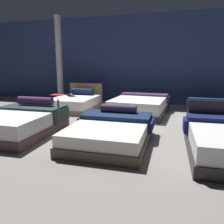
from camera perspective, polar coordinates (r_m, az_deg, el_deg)
ground_plane at (r=5.98m, az=4.12°, el=-3.33°), size 18.00×18.00×0.02m
showroom_back_wall at (r=9.26m, az=9.41°, el=12.95°), size 18.00×0.06×3.50m
bed_0 at (r=5.59m, az=-22.46°, el=-2.43°), size 1.66×2.10×0.76m
bed_1 at (r=4.57m, az=-0.37°, el=-5.04°), size 1.65×2.03×0.67m
bed_3 at (r=8.12m, az=-9.13°, el=2.39°), size 1.48×2.03×0.85m
bed_4 at (r=7.31m, az=7.09°, el=1.62°), size 1.76×2.24×0.58m
bed_5 at (r=7.38m, az=24.55°, el=0.35°), size 1.56×2.11×0.49m
price_sign at (r=4.85m, az=-13.28°, el=-2.65°), size 0.28×0.24×0.96m
support_pillar at (r=9.78m, az=-13.28°, el=12.73°), size 0.26×0.26×3.50m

